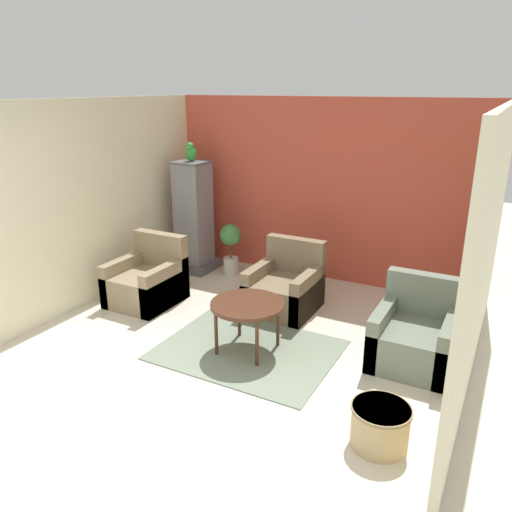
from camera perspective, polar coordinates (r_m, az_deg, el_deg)
The scene contains 13 objects.
ground_plane at distance 4.27m, azimuth -12.20°, elevation -17.94°, with size 20.00×20.00×0.00m, color beige.
wall_back_accent at distance 6.75m, azimuth 7.49°, elevation 7.39°, with size 4.38×0.06×2.40m.
wall_left at distance 6.39m, azimuth -17.44°, elevation 6.03°, with size 0.06×3.63×2.40m.
wall_right at distance 4.55m, azimuth 24.75°, elevation 0.14°, with size 0.06×3.63×2.40m.
area_rug at distance 5.11m, azimuth -0.95°, elevation -10.67°, with size 1.72×1.32×0.01m.
coffee_table at distance 4.90m, azimuth -0.98°, elevation -5.87°, with size 0.73×0.73×0.53m.
armchair_left at distance 6.24m, azimuth -12.30°, elevation -2.89°, with size 0.73×0.81×0.81m.
armchair_right at distance 5.04m, azimuth 17.72°, elevation -8.83°, with size 0.73×0.81×0.81m.
armchair_middle at distance 5.90m, azimuth 3.34°, elevation -3.76°, with size 0.73×0.81×0.81m.
birdcage at distance 7.14m, azimuth -7.13°, elevation 4.15°, with size 0.59×0.59×1.55m.
parrot at distance 6.96m, azimuth -7.44°, elevation 11.66°, with size 0.12×0.22×0.26m.
potted_plant at distance 6.92m, azimuth -2.95°, elevation 1.47°, with size 0.32×0.29×0.73m.
wicker_basket at distance 3.96m, azimuth 13.99°, elevation -18.21°, with size 0.44×0.44×0.32m.
Camera 1 is at (2.33, -2.53, 2.53)m, focal length 35.00 mm.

